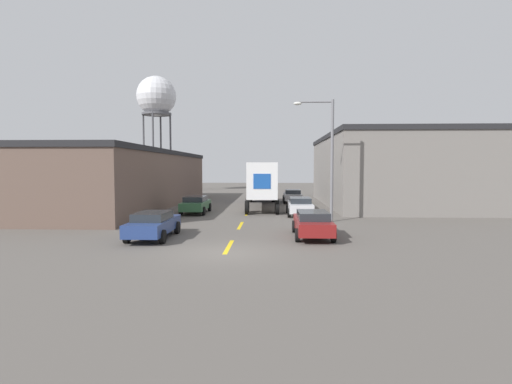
{
  "coord_description": "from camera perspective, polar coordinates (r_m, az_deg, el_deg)",
  "views": [
    {
      "loc": [
        1.99,
        -16.82,
        3.63
      ],
      "look_at": [
        0.79,
        12.8,
        1.84
      ],
      "focal_mm": 28.0,
      "sensor_mm": 36.0,
      "label": 1
    }
  ],
  "objects": [
    {
      "name": "semi_truck",
      "position": [
        37.0,
        0.87,
        1.61
      ],
      "size": [
        2.99,
        14.1,
        4.05
      ],
      "rotation": [
        0.0,
        0.0,
        0.02
      ],
      "color": "navy",
      "rests_on": "ground_plane"
    },
    {
      "name": "warehouse_left",
      "position": [
        39.87,
        -17.62,
        1.87
      ],
      "size": [
        9.01,
        29.45,
        5.25
      ],
      "color": "brown",
      "rests_on": "ground_plane"
    },
    {
      "name": "warehouse_right",
      "position": [
        41.52,
        18.9,
        2.97
      ],
      "size": [
        13.45,
        20.99,
        6.8
      ],
      "color": "slate",
      "rests_on": "ground_plane"
    },
    {
      "name": "water_tower",
      "position": [
        64.39,
        -14.04,
        12.97
      ],
      "size": [
        5.97,
        5.97,
        17.58
      ],
      "color": "#47474C",
      "rests_on": "ground_plane"
    },
    {
      "name": "parked_car_right_mid",
      "position": [
        30.75,
        6.28,
        -1.94
      ],
      "size": [
        1.97,
        4.69,
        1.37
      ],
      "color": "silver",
      "rests_on": "ground_plane"
    },
    {
      "name": "ground_plane",
      "position": [
        17.32,
        -4.39,
        -8.64
      ],
      "size": [
        160.0,
        160.0,
        0.0
      ],
      "primitive_type": "plane",
      "color": "#56514C"
    },
    {
      "name": "parked_car_right_far",
      "position": [
        41.75,
        5.24,
        -0.51
      ],
      "size": [
        1.97,
        4.69,
        1.37
      ],
      "color": "#B2B2B7",
      "rests_on": "ground_plane"
    },
    {
      "name": "parked_car_left_far",
      "position": [
        32.29,
        -8.6,
        -1.7
      ],
      "size": [
        1.97,
        4.69,
        1.37
      ],
      "color": "#2D5B38",
      "rests_on": "ground_plane"
    },
    {
      "name": "street_lamp",
      "position": [
        27.23,
        10.16,
        5.76
      ],
      "size": [
        2.7,
        0.32,
        8.16
      ],
      "color": "slate",
      "rests_on": "ground_plane"
    },
    {
      "name": "parked_car_right_near",
      "position": [
        21.17,
        8.09,
        -4.4
      ],
      "size": [
        1.97,
        4.69,
        1.37
      ],
      "color": "maroon",
      "rests_on": "ground_plane"
    },
    {
      "name": "road_centerline",
      "position": [
        25.24,
        -2.24,
        -4.8
      ],
      "size": [
        0.2,
        16.86,
        0.01
      ],
      "color": "gold",
      "rests_on": "ground_plane"
    },
    {
      "name": "parked_car_left_near",
      "position": [
        21.27,
        -14.44,
        -4.44
      ],
      "size": [
        1.97,
        4.69,
        1.37
      ],
      "color": "navy",
      "rests_on": "ground_plane"
    }
  ]
}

